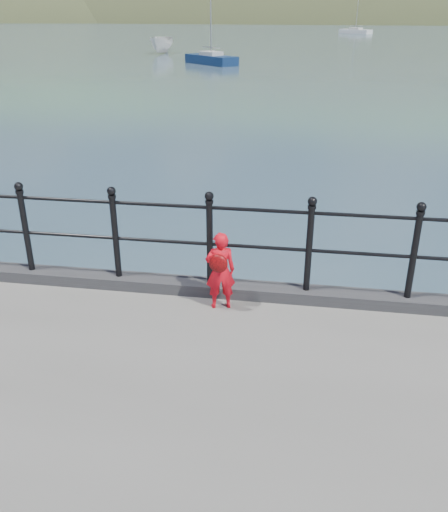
% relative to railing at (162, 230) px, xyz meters
% --- Properties ---
extents(ground, '(600.00, 600.00, 0.00)m').
position_rel_railing_xyz_m(ground, '(-0.00, 0.15, -1.82)').
color(ground, '#2D4251').
rests_on(ground, ground).
extents(kerb, '(60.00, 0.30, 0.15)m').
position_rel_railing_xyz_m(kerb, '(-0.00, -0.00, -0.75)').
color(kerb, '#28282B').
rests_on(kerb, quay).
extents(railing, '(18.11, 0.11, 1.20)m').
position_rel_railing_xyz_m(railing, '(0.00, 0.00, 0.00)').
color(railing, black).
rests_on(railing, kerb).
extents(far_shore, '(830.00, 200.00, 156.00)m').
position_rel_railing_xyz_m(far_shore, '(38.34, 239.56, -24.39)').
color(far_shore, '#333A21').
rests_on(far_shore, ground).
extents(child, '(0.40, 0.34, 0.97)m').
position_rel_railing_xyz_m(child, '(0.78, -0.33, -0.33)').
color(child, red).
rests_on(child, quay).
extents(launch_white, '(1.92, 4.55, 1.72)m').
position_rel_railing_xyz_m(launch_white, '(-13.51, 50.41, -0.96)').
color(launch_white, white).
rests_on(launch_white, ground).
extents(sailboat_port, '(4.96, 4.80, 7.70)m').
position_rel_railing_xyz_m(sailboat_port, '(-6.73, 40.57, -1.48)').
color(sailboat_port, navy).
rests_on(sailboat_port, ground).
extents(sailboat_deep, '(5.76, 5.26, 8.92)m').
position_rel_railing_xyz_m(sailboat_deep, '(8.50, 100.26, -1.48)').
color(sailboat_deep, white).
rests_on(sailboat_deep, ground).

